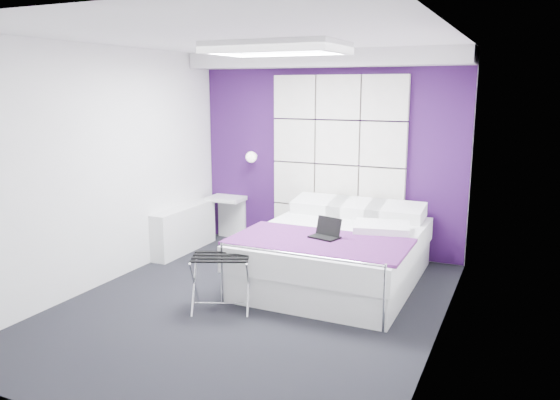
# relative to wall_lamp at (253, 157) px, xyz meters

# --- Properties ---
(floor) EXTENTS (4.40, 4.40, 0.00)m
(floor) POSITION_rel_wall_lamp_xyz_m (1.05, -2.06, -1.22)
(floor) COLOR black
(floor) RESTS_ON ground
(ceiling) EXTENTS (4.40, 4.40, 0.00)m
(ceiling) POSITION_rel_wall_lamp_xyz_m (1.05, -2.06, 1.38)
(ceiling) COLOR white
(ceiling) RESTS_ON wall_back
(wall_back) EXTENTS (3.60, 0.00, 3.60)m
(wall_back) POSITION_rel_wall_lamp_xyz_m (1.05, 0.14, 0.08)
(wall_back) COLOR white
(wall_back) RESTS_ON floor
(wall_left) EXTENTS (0.00, 4.40, 4.40)m
(wall_left) POSITION_rel_wall_lamp_xyz_m (-0.75, -2.06, 0.08)
(wall_left) COLOR white
(wall_left) RESTS_ON floor
(wall_right) EXTENTS (0.00, 4.40, 4.40)m
(wall_right) POSITION_rel_wall_lamp_xyz_m (2.85, -2.06, 0.08)
(wall_right) COLOR white
(wall_right) RESTS_ON floor
(accent_wall) EXTENTS (3.58, 0.02, 2.58)m
(accent_wall) POSITION_rel_wall_lamp_xyz_m (1.05, 0.13, 0.08)
(accent_wall) COLOR #321047
(accent_wall) RESTS_ON wall_back
(soffit) EXTENTS (3.58, 0.50, 0.20)m
(soffit) POSITION_rel_wall_lamp_xyz_m (1.05, -0.11, 1.28)
(soffit) COLOR white
(soffit) RESTS_ON wall_back
(headboard) EXTENTS (1.80, 0.08, 2.30)m
(headboard) POSITION_rel_wall_lamp_xyz_m (1.20, 0.08, -0.05)
(headboard) COLOR silver
(headboard) RESTS_ON wall_back
(skylight) EXTENTS (1.36, 0.86, 0.12)m
(skylight) POSITION_rel_wall_lamp_xyz_m (1.05, -1.46, 1.33)
(skylight) COLOR white
(skylight) RESTS_ON ceiling
(wall_lamp) EXTENTS (0.15, 0.15, 0.15)m
(wall_lamp) POSITION_rel_wall_lamp_xyz_m (0.00, 0.00, 0.00)
(wall_lamp) COLOR white
(wall_lamp) RESTS_ON wall_back
(radiator) EXTENTS (0.22, 1.20, 0.60)m
(radiator) POSITION_rel_wall_lamp_xyz_m (-0.64, -0.76, -0.92)
(radiator) COLOR white
(radiator) RESTS_ON floor
(bed) EXTENTS (1.81, 2.19, 0.76)m
(bed) POSITION_rel_wall_lamp_xyz_m (1.58, -1.01, -0.89)
(bed) COLOR white
(bed) RESTS_ON floor
(nightstand) EXTENTS (0.50, 0.39, 0.06)m
(nightstand) POSITION_rel_wall_lamp_xyz_m (-0.40, -0.04, -0.61)
(nightstand) COLOR white
(nightstand) RESTS_ON wall_back
(luggage_rack) EXTENTS (0.55, 0.41, 0.54)m
(luggage_rack) POSITION_rel_wall_lamp_xyz_m (0.82, -2.25, -0.95)
(luggage_rack) COLOR silver
(luggage_rack) RESTS_ON floor
(laptop) EXTENTS (0.29, 0.21, 0.21)m
(laptop) POSITION_rel_wall_lamp_xyz_m (1.60, -1.43, -0.55)
(laptop) COLOR black
(laptop) RESTS_ON bed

